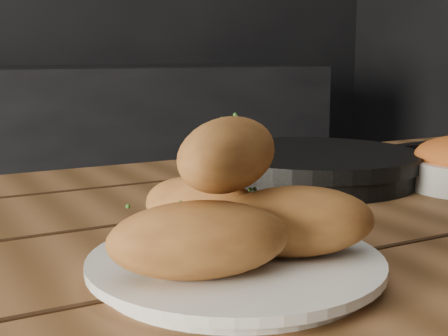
# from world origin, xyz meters

# --- Properties ---
(table) EXTENTS (1.47, 0.94, 0.75)m
(table) POSITION_xyz_m (0.63, 0.41, 0.65)
(table) COLOR brown
(table) RESTS_ON ground
(plate) EXTENTS (0.25, 0.25, 0.02)m
(plate) POSITION_xyz_m (0.45, 0.31, 0.76)
(plate) COLOR white
(plate) RESTS_ON table
(bread_rolls) EXTENTS (0.24, 0.20, 0.12)m
(bread_rolls) POSITION_xyz_m (0.44, 0.31, 0.81)
(bread_rolls) COLOR #A4682D
(bread_rolls) RESTS_ON plate
(skillet) EXTENTS (0.45, 0.32, 0.05)m
(skillet) POSITION_xyz_m (0.75, 0.61, 0.77)
(skillet) COLOR black
(skillet) RESTS_ON table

